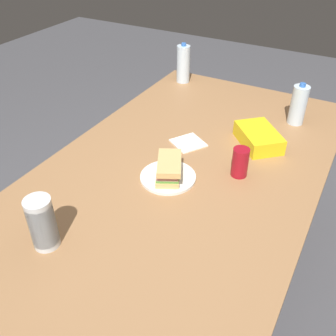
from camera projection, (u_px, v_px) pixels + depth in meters
The scene contains 10 objects.
ground_plane at pixel (181, 283), 2.04m from camera, with size 8.00×8.00×0.00m, color #4C4C51.
dining_table at pixel (184, 180), 1.64m from camera, with size 1.84×1.07×0.77m.
paper_plate at pixel (168, 177), 1.52m from camera, with size 0.22×0.22×0.01m, color white.
sandwich at pixel (168, 168), 1.49m from camera, with size 0.20×0.17×0.08m.
soda_can_red at pixel (240, 162), 1.51m from camera, with size 0.07×0.07×0.12m, color maroon.
chip_bag at pixel (258, 137), 1.71m from camera, with size 0.23×0.15×0.07m, color yellow.
water_bottle_tall at pixel (183, 64), 2.25m from camera, with size 0.08×0.08×0.23m.
plastic_cup_stack at pixel (42, 223), 1.18m from camera, with size 0.08×0.08×0.18m.
water_bottle_spare at pixel (298, 105), 1.84m from camera, with size 0.08×0.08×0.21m.
paper_napkin at pixel (188, 143), 1.73m from camera, with size 0.13×0.13×0.01m, color white.
Camera 1 is at (1.17, 0.57, 1.69)m, focal length 40.92 mm.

